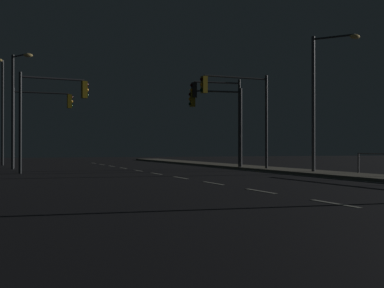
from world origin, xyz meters
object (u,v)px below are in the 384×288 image
(traffic_light_near_left, at_px, (40,112))
(street_lamp_far_end, at_px, (16,100))
(traffic_light_overhead_east, at_px, (51,103))
(street_lamp_mid_block, at_px, (2,103))
(traffic_light_mid_left, at_px, (219,105))
(traffic_light_far_right, at_px, (218,111))
(traffic_light_mid_right, at_px, (239,101))
(street_lamp_median, at_px, (321,88))

(traffic_light_near_left, height_order, street_lamp_far_end, street_lamp_far_end)
(traffic_light_overhead_east, height_order, street_lamp_far_end, street_lamp_far_end)
(traffic_light_near_left, xyz_separation_m, street_lamp_mid_block, (-2.41, 5.86, 1.02))
(traffic_light_overhead_east, distance_m, traffic_light_mid_left, 10.55)
(street_lamp_mid_block, bearing_deg, traffic_light_far_right, -43.61)
(traffic_light_mid_right, distance_m, traffic_light_mid_left, 3.11)
(traffic_light_near_left, bearing_deg, traffic_light_far_right, -31.45)
(street_lamp_mid_block, xyz_separation_m, street_lamp_far_end, (0.78, -8.00, -0.41))
(street_lamp_median, distance_m, street_lamp_mid_block, 25.20)
(traffic_light_mid_left, height_order, street_lamp_far_end, street_lamp_far_end)
(traffic_light_far_right, distance_m, street_lamp_mid_block, 17.79)
(traffic_light_mid_right, height_order, traffic_light_mid_left, traffic_light_mid_left)
(traffic_light_mid_right, xyz_separation_m, traffic_light_far_right, (-0.01, 3.13, -0.39))
(traffic_light_overhead_east, relative_size, street_lamp_mid_block, 0.66)
(traffic_light_far_right, xyz_separation_m, street_lamp_median, (2.61, -7.66, 0.75))
(traffic_light_near_left, distance_m, street_lamp_mid_block, 6.42)
(traffic_light_near_left, height_order, traffic_light_far_right, traffic_light_near_left)
(traffic_light_mid_right, height_order, traffic_light_near_left, traffic_light_mid_right)
(traffic_light_overhead_east, xyz_separation_m, traffic_light_far_right, (10.40, 1.33, -0.12))
(traffic_light_mid_right, bearing_deg, street_lamp_median, -60.13)
(traffic_light_mid_left, relative_size, street_lamp_far_end, 0.77)
(traffic_light_near_left, bearing_deg, street_lamp_median, -47.10)
(street_lamp_mid_block, bearing_deg, traffic_light_near_left, -67.64)
(traffic_light_mid_right, bearing_deg, traffic_light_overhead_east, 170.17)
(traffic_light_mid_right, height_order, traffic_light_overhead_east, traffic_light_mid_right)
(traffic_light_mid_left, xyz_separation_m, street_lamp_median, (2.54, -7.64, 0.38))
(traffic_light_near_left, bearing_deg, traffic_light_overhead_east, -89.69)
(traffic_light_overhead_east, bearing_deg, traffic_light_mid_left, 7.13)
(traffic_light_overhead_east, bearing_deg, traffic_light_near_left, 90.31)
(street_lamp_mid_block, bearing_deg, street_lamp_far_end, -84.44)
(traffic_light_overhead_east, distance_m, traffic_light_far_right, 10.49)
(street_lamp_median, relative_size, street_lamp_far_end, 0.96)
(traffic_light_mid_right, relative_size, traffic_light_far_right, 1.10)
(traffic_light_mid_left, distance_m, traffic_light_far_right, 0.37)
(traffic_light_mid_left, xyz_separation_m, traffic_light_far_right, (-0.06, 0.02, -0.37))
(street_lamp_mid_block, bearing_deg, traffic_light_mid_right, -50.09)
(traffic_light_mid_left, distance_m, street_lamp_median, 8.06)
(traffic_light_near_left, height_order, street_lamp_mid_block, street_lamp_mid_block)
(traffic_light_mid_left, height_order, street_lamp_median, street_lamp_median)
(traffic_light_mid_left, distance_m, street_lamp_far_end, 12.87)
(traffic_light_overhead_east, xyz_separation_m, traffic_light_near_left, (-0.04, 7.71, -0.02))
(traffic_light_mid_left, bearing_deg, traffic_light_near_left, 148.63)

